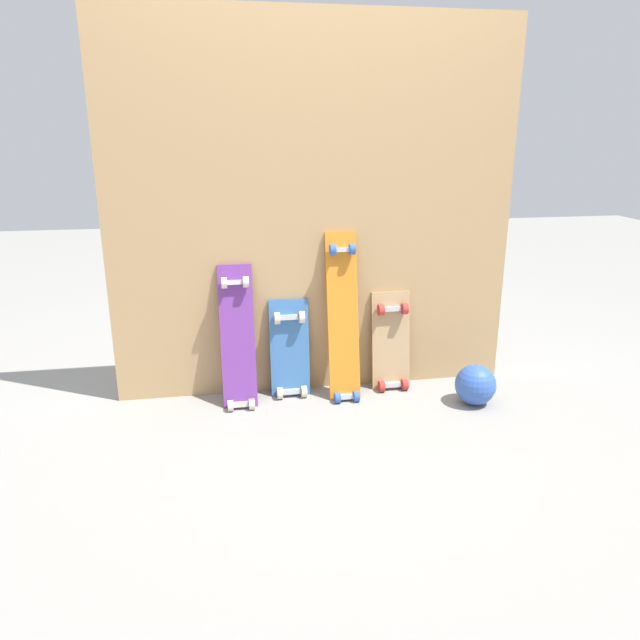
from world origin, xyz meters
TOP-DOWN VIEW (x-y plane):
  - ground_plane at (0.00, 0.00)m, footprint 12.00×12.00m
  - plywood_wall_panel at (0.00, 0.07)m, footprint 2.08×0.04m
  - skateboard_purple at (-0.42, -0.06)m, footprint 0.17×0.25m
  - skateboard_blue at (-0.15, -0.01)m, footprint 0.21×0.15m
  - skateboard_orange at (0.12, -0.06)m, footprint 0.16×0.25m
  - skateboard_natural at (0.40, -0.01)m, footprint 0.21×0.15m
  - rubber_ball at (0.77, -0.30)m, footprint 0.21×0.21m

SIDE VIEW (x-z plane):
  - ground_plane at x=0.00m, z-range 0.00..0.00m
  - rubber_ball at x=0.77m, z-range 0.00..0.21m
  - skateboard_blue at x=-0.15m, z-range -0.06..0.51m
  - skateboard_natural at x=0.40m, z-range -0.06..0.53m
  - skateboard_purple at x=-0.42m, z-range -0.07..0.71m
  - skateboard_orange at x=0.12m, z-range -0.07..0.85m
  - plywood_wall_panel at x=0.00m, z-range 0.00..1.89m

